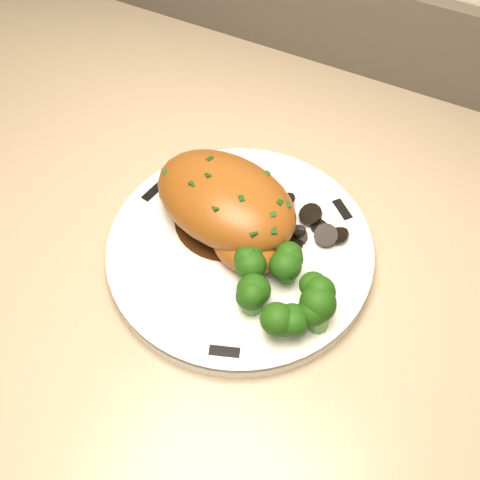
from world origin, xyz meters
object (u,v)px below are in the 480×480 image
at_px(plate, 240,251).
at_px(broccoli_florets, 286,288).
at_px(counter, 208,377).
at_px(chicken_breast, 228,205).

bearing_deg(plate, broccoli_florets, -30.86).
distance_m(counter, broccoli_florets, 0.48).
relative_size(counter, broccoli_florets, 18.48).
bearing_deg(plate, counter, 167.08).
relative_size(plate, broccoli_florets, 2.54).
bearing_deg(broccoli_florets, plate, 149.14).
height_order(counter, plate, counter).
bearing_deg(counter, chicken_breast, 6.11).
bearing_deg(chicken_breast, broccoli_florets, -21.62).
relative_size(plate, chicken_breast, 1.53).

